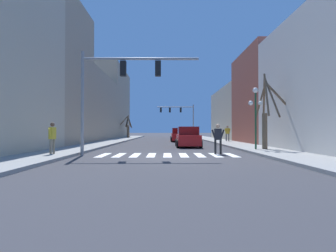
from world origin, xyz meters
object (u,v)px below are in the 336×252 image
Objects in this scene: street_tree_right_far at (128,127)px; pedestrian_crossing_street at (227,132)px; pedestrian_waiting_at_curb at (218,136)px; street_tree_right_near at (127,127)px; street_tree_left_mid at (267,115)px; traffic_signal_near at (117,80)px; street_lamp_right_corner at (256,105)px; pedestrian_on_right_sidewalk at (52,135)px; car_parked_right_far at (188,138)px; traffic_signal_far at (180,113)px; car_parked_right_mid at (179,135)px; car_at_intersection at (187,133)px.

pedestrian_crossing_street is at bearing -50.01° from street_tree_right_far.
street_tree_right_near is at bearing 113.36° from pedestrian_waiting_at_curb.
street_tree_left_mid is (-0.32, -12.68, 1.22)m from pedestrian_crossing_street.
street_lamp_right_corner is (8.63, 2.75, -1.15)m from traffic_signal_near.
street_lamp_right_corner is 2.31× the size of pedestrian_waiting_at_curb.
traffic_signal_near reaches higher than street_tree_left_mid.
pedestrian_on_right_sidewalk is 32.66m from street_tree_right_far.
pedestrian_waiting_at_curb is 0.35× the size of street_tree_left_mid.
car_parked_right_far is at bearing 105.22° from pedestrian_waiting_at_curb.
traffic_signal_far reaches higher than traffic_signal_near.
traffic_signal_near reaches higher than street_lamp_right_corner.
street_tree_right_far reaches higher than street_tree_right_near.
street_lamp_right_corner is 1.09× the size of street_tree_right_near.
car_parked_right_mid is at bearing -93.33° from traffic_signal_far.
pedestrian_on_right_sidewalk is at bearing -138.57° from pedestrian_crossing_street.
car_at_intersection is (6.64, 35.04, -3.35)m from traffic_signal_near.
pedestrian_crossing_street is (4.68, -16.00, -3.17)m from traffic_signal_far.
street_lamp_right_corner is 12.53m from pedestrian_on_right_sidewalk.
car_parked_right_mid is 16.36m from street_tree_right_far.
traffic_signal_near is at bearing 169.26° from car_at_intersection.
pedestrian_crossing_street reaches higher than car_parked_right_mid.
street_tree_right_far is (-8.53, 24.60, 1.15)m from car_parked_right_far.
pedestrian_on_right_sidewalk reaches higher than car_parked_right_mid.
car_parked_right_mid is at bearing 76.49° from traffic_signal_near.
car_parked_right_far is (-4.10, 4.58, -2.26)m from street_lamp_right_corner.
pedestrian_crossing_street is 0.45× the size of street_tree_right_far.
street_lamp_right_corner reaches higher than street_tree_right_near.
traffic_signal_far is 3.66× the size of pedestrian_crossing_street.
car_at_intersection is at bearing 93.53° from street_lamp_right_corner.
pedestrian_on_right_sidewalk is 0.94× the size of pedestrian_crossing_street.
traffic_signal_near is 18.70m from car_parked_right_mid.
pedestrian_on_right_sidewalk is 13.25m from street_tree_left_mid.
traffic_signal_near reaches higher than pedestrian_crossing_street.
pedestrian_on_right_sidewalk is at bearing -167.85° from traffic_signal_near.
street_lamp_right_corner is 4.07m from pedestrian_waiting_at_curb.
traffic_signal_far is 29.07m from street_tree_left_mid.
traffic_signal_near is at bearing -167.89° from pedestrian_waiting_at_curb.
pedestrian_waiting_at_curb is at bearing -88.81° from traffic_signal_far.
traffic_signal_near is 3.70× the size of pedestrian_waiting_at_curb.
car_parked_right_mid is at bearing 146.97° from pedestrian_crossing_street.
pedestrian_on_right_sidewalk is 0.43× the size of street_tree_right_far.
street_tree_right_near is at bearing -168.14° from traffic_signal_far.
street_tree_right_near is (-10.52, -5.38, 1.01)m from car_at_intersection.
street_lamp_right_corner is 1.04× the size of street_tree_right_far.
pedestrian_waiting_at_curb is at bearing -72.71° from street_tree_right_far.
traffic_signal_far is at bearing -3.33° from car_parked_right_mid.
traffic_signal_far reaches higher than car_parked_right_mid.
street_lamp_right_corner is at bearing -176.47° from car_at_intersection.
street_tree_left_mid is (3.71, 2.14, 1.37)m from pedestrian_waiting_at_curb.
traffic_signal_near is 18.60m from pedestrian_crossing_street.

